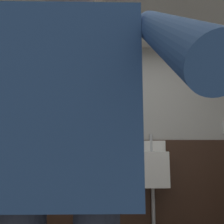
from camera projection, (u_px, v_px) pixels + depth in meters
wall_back at (121, 132)px, 3.35m from camera, size 4.73×0.12×2.57m
wainscot_band_back at (121, 182)px, 3.16m from camera, size 4.13×0.03×1.16m
downlight_far at (100, 3)px, 2.40m from camera, size 0.14×0.14×0.03m
urinal_left at (98, 168)px, 3.05m from camera, size 0.40×0.34×1.24m
urinal_middle at (153, 168)px, 3.06m from camera, size 0.40×0.34×1.24m
privacy_divider_panel at (126, 155)px, 3.01m from camera, size 0.04×0.40×0.90m
person at (62, 148)px, 0.70m from camera, size 0.69×0.60×1.74m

